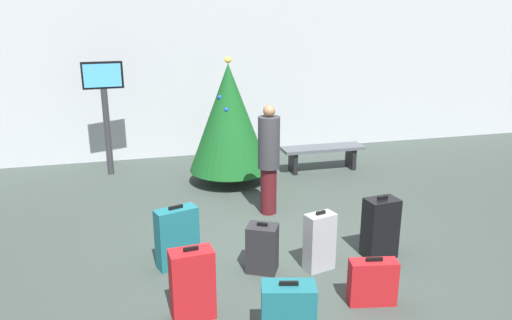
{
  "coord_description": "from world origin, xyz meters",
  "views": [
    {
      "loc": [
        -1.73,
        -5.63,
        3.06
      ],
      "look_at": [
        0.03,
        1.21,
        0.9
      ],
      "focal_mm": 34.91,
      "sensor_mm": 36.0,
      "label": 1
    }
  ],
  "objects_px": {
    "holiday_tree": "(229,118)",
    "suitcase_4": "(320,242)",
    "traveller_0": "(269,157)",
    "suitcase_1": "(380,228)",
    "suitcase_0": "(288,313)",
    "suitcase_2": "(373,282)",
    "flight_info_kiosk": "(105,100)",
    "waiting_bench": "(323,152)",
    "suitcase_5": "(177,237)",
    "suitcase_3": "(262,248)",
    "suitcase_6": "(192,284)"
  },
  "relations": [
    {
      "from": "suitcase_4",
      "to": "traveller_0",
      "type": "bearing_deg",
      "value": 93.77
    },
    {
      "from": "suitcase_2",
      "to": "suitcase_3",
      "type": "bearing_deg",
      "value": 134.77
    },
    {
      "from": "flight_info_kiosk",
      "to": "suitcase_2",
      "type": "relative_size",
      "value": 3.94
    },
    {
      "from": "waiting_bench",
      "to": "suitcase_0",
      "type": "height_order",
      "value": "suitcase_0"
    },
    {
      "from": "traveller_0",
      "to": "suitcase_2",
      "type": "distance_m",
      "value": 2.78
    },
    {
      "from": "suitcase_0",
      "to": "suitcase_4",
      "type": "xyz_separation_m",
      "value": [
        0.79,
        1.2,
        0.07
      ]
    },
    {
      "from": "suitcase_0",
      "to": "suitcase_3",
      "type": "height_order",
      "value": "suitcase_3"
    },
    {
      "from": "holiday_tree",
      "to": "suitcase_4",
      "type": "bearing_deg",
      "value": -83.04
    },
    {
      "from": "suitcase_1",
      "to": "holiday_tree",
      "type": "bearing_deg",
      "value": 111.34
    },
    {
      "from": "suitcase_3",
      "to": "suitcase_4",
      "type": "distance_m",
      "value": 0.7
    },
    {
      "from": "suitcase_4",
      "to": "suitcase_3",
      "type": "bearing_deg",
      "value": 169.05
    },
    {
      "from": "traveller_0",
      "to": "suitcase_6",
      "type": "xyz_separation_m",
      "value": [
        -1.5,
        -2.45,
        -0.52
      ]
    },
    {
      "from": "suitcase_1",
      "to": "waiting_bench",
      "type": "bearing_deg",
      "value": 80.01
    },
    {
      "from": "suitcase_1",
      "to": "traveller_0",
      "type": "bearing_deg",
      "value": 119.92
    },
    {
      "from": "waiting_bench",
      "to": "suitcase_3",
      "type": "xyz_separation_m",
      "value": [
        -2.17,
        -3.5,
        -0.07
      ]
    },
    {
      "from": "traveller_0",
      "to": "suitcase_5",
      "type": "height_order",
      "value": "traveller_0"
    },
    {
      "from": "holiday_tree",
      "to": "suitcase_4",
      "type": "distance_m",
      "value": 3.53
    },
    {
      "from": "suitcase_2",
      "to": "suitcase_3",
      "type": "relative_size",
      "value": 0.86
    },
    {
      "from": "suitcase_4",
      "to": "suitcase_5",
      "type": "relative_size",
      "value": 0.96
    },
    {
      "from": "suitcase_0",
      "to": "suitcase_4",
      "type": "height_order",
      "value": "suitcase_4"
    },
    {
      "from": "suitcase_3",
      "to": "suitcase_5",
      "type": "xyz_separation_m",
      "value": [
        -0.98,
        0.38,
        0.08
      ]
    },
    {
      "from": "waiting_bench",
      "to": "suitcase_5",
      "type": "xyz_separation_m",
      "value": [
        -3.14,
        -3.11,
        0.01
      ]
    },
    {
      "from": "waiting_bench",
      "to": "suitcase_1",
      "type": "xyz_separation_m",
      "value": [
        -0.62,
        -3.51,
        0.03
      ]
    },
    {
      "from": "flight_info_kiosk",
      "to": "suitcase_1",
      "type": "relative_size",
      "value": 2.6
    },
    {
      "from": "suitcase_5",
      "to": "suitcase_6",
      "type": "xyz_separation_m",
      "value": [
        0.04,
        -1.13,
        0.0
      ]
    },
    {
      "from": "suitcase_3",
      "to": "suitcase_5",
      "type": "distance_m",
      "value": 1.05
    },
    {
      "from": "flight_info_kiosk",
      "to": "suitcase_4",
      "type": "distance_m",
      "value": 5.23
    },
    {
      "from": "suitcase_0",
      "to": "suitcase_2",
      "type": "bearing_deg",
      "value": 18.9
    },
    {
      "from": "waiting_bench",
      "to": "suitcase_1",
      "type": "relative_size",
      "value": 1.96
    },
    {
      "from": "holiday_tree",
      "to": "traveller_0",
      "type": "relative_size",
      "value": 1.33
    },
    {
      "from": "waiting_bench",
      "to": "suitcase_2",
      "type": "xyz_separation_m",
      "value": [
        -1.2,
        -4.47,
        -0.11
      ]
    },
    {
      "from": "traveller_0",
      "to": "suitcase_1",
      "type": "height_order",
      "value": "traveller_0"
    },
    {
      "from": "holiday_tree",
      "to": "suitcase_5",
      "type": "relative_size",
      "value": 2.87
    },
    {
      "from": "suitcase_3",
      "to": "suitcase_6",
      "type": "height_order",
      "value": "suitcase_6"
    },
    {
      "from": "waiting_bench",
      "to": "suitcase_2",
      "type": "bearing_deg",
      "value": -105.08
    },
    {
      "from": "suitcase_6",
      "to": "suitcase_3",
      "type": "bearing_deg",
      "value": 38.47
    },
    {
      "from": "traveller_0",
      "to": "suitcase_1",
      "type": "relative_size",
      "value": 2.08
    },
    {
      "from": "waiting_bench",
      "to": "suitcase_0",
      "type": "xyz_separation_m",
      "value": [
        -2.27,
        -4.83,
        -0.07
      ]
    },
    {
      "from": "flight_info_kiosk",
      "to": "suitcase_4",
      "type": "xyz_separation_m",
      "value": [
        2.54,
        -4.44,
        -1.08
      ]
    },
    {
      "from": "holiday_tree",
      "to": "suitcase_4",
      "type": "height_order",
      "value": "holiday_tree"
    },
    {
      "from": "waiting_bench",
      "to": "suitcase_3",
      "type": "bearing_deg",
      "value": -121.77
    },
    {
      "from": "suitcase_2",
      "to": "suitcase_4",
      "type": "distance_m",
      "value": 0.89
    },
    {
      "from": "traveller_0",
      "to": "suitcase_5",
      "type": "bearing_deg",
      "value": -139.32
    },
    {
      "from": "flight_info_kiosk",
      "to": "suitcase_3",
      "type": "distance_m",
      "value": 4.83
    },
    {
      "from": "suitcase_0",
      "to": "suitcase_2",
      "type": "distance_m",
      "value": 1.13
    },
    {
      "from": "suitcase_0",
      "to": "suitcase_5",
      "type": "relative_size",
      "value": 0.79
    },
    {
      "from": "holiday_tree",
      "to": "flight_info_kiosk",
      "type": "height_order",
      "value": "holiday_tree"
    },
    {
      "from": "flight_info_kiosk",
      "to": "waiting_bench",
      "type": "xyz_separation_m",
      "value": [
        4.03,
        -0.81,
        -1.08
      ]
    },
    {
      "from": "suitcase_3",
      "to": "waiting_bench",
      "type": "bearing_deg",
      "value": 58.23
    },
    {
      "from": "waiting_bench",
      "to": "flight_info_kiosk",
      "type": "bearing_deg",
      "value": 168.68
    }
  ]
}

